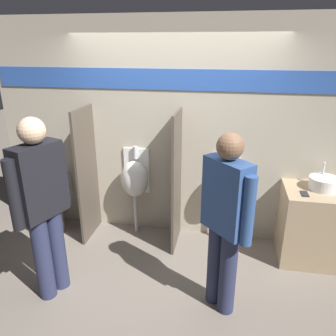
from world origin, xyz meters
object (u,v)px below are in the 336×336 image
object	(u,v)px
sink_basin	(324,183)
person_with_lanyard	(43,203)
person_in_vest	(225,218)
urinal_near_counter	(135,179)
cell_phone	(305,194)
urinal_far	(225,185)
toilet	(50,209)

from	to	relation	value
sink_basin	person_with_lanyard	bearing A→B (deg)	-157.29
person_with_lanyard	person_in_vest	bearing A→B (deg)	-65.44
person_in_vest	person_with_lanyard	size ratio (longest dim) A/B	0.95
urinal_near_counter	person_in_vest	distance (m)	1.64
sink_basin	cell_phone	size ratio (longest dim) A/B	2.30
urinal_near_counter	urinal_far	distance (m)	1.14
urinal_far	cell_phone	bearing A→B (deg)	-20.02
cell_phone	toilet	xyz separation A→B (m)	(-3.12, 0.12, -0.56)
toilet	person_in_vest	distance (m)	2.57
person_with_lanyard	urinal_far	bearing A→B (deg)	-31.87
cell_phone	person_in_vest	world-z (taller)	person_in_vest
toilet	person_with_lanyard	world-z (taller)	person_with_lanyard
toilet	person_with_lanyard	distance (m)	1.42
sink_basin	urinal_far	xyz separation A→B (m)	(-1.08, 0.13, -0.17)
urinal_near_counter	sink_basin	bearing A→B (deg)	-3.25
urinal_near_counter	toilet	size ratio (longest dim) A/B	1.35
cell_phone	person_with_lanyard	xyz separation A→B (m)	(-2.50, -0.96, 0.13)
cell_phone	urinal_far	distance (m)	0.91
urinal_far	person_with_lanyard	distance (m)	2.09
sink_basin	person_with_lanyard	xyz separation A→B (m)	(-2.72, -1.14, 0.06)
cell_phone	toilet	bearing A→B (deg)	177.72
person_in_vest	person_with_lanyard	xyz separation A→B (m)	(-1.67, -0.12, 0.05)
sink_basin	urinal_far	world-z (taller)	urinal_far
sink_basin	cell_phone	distance (m)	0.30
sink_basin	urinal_near_counter	size ratio (longest dim) A/B	0.27
toilet	urinal_near_counter	bearing A→B (deg)	9.30
urinal_near_counter	toilet	world-z (taller)	urinal_near_counter
urinal_near_counter	toilet	bearing A→B (deg)	-170.70
cell_phone	toilet	distance (m)	3.18
urinal_near_counter	person_in_vest	bearing A→B (deg)	-44.73
cell_phone	urinal_far	size ratio (longest dim) A/B	0.12
cell_phone	person_with_lanyard	distance (m)	2.68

